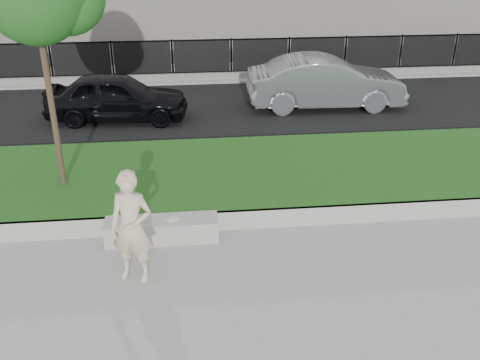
{
  "coord_description": "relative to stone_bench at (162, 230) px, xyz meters",
  "views": [
    {
      "loc": [
        -0.22,
        -8.02,
        5.45
      ],
      "look_at": [
        0.77,
        1.2,
        0.99
      ],
      "focal_mm": 40.0,
      "sensor_mm": 36.0,
      "label": 1
    }
  ],
  "objects": [
    {
      "name": "iron_fence",
      "position": [
        0.76,
        11.2,
        0.33
      ],
      "size": [
        32.0,
        0.3,
        1.5
      ],
      "color": "slate",
      "rests_on": "far_pavement"
    },
    {
      "name": "ground",
      "position": [
        0.76,
        -0.8,
        -0.22
      ],
      "size": [
        90.0,
        90.0,
        0.0
      ],
      "primitive_type": "plane",
      "color": "gray",
      "rests_on": "ground"
    },
    {
      "name": "book",
      "position": [
        0.21,
        -0.02,
        0.23
      ],
      "size": [
        0.27,
        0.25,
        0.02
      ],
      "primitive_type": "cube",
      "rotation": [
        0.0,
        0.0,
        0.6
      ],
      "color": "beige",
      "rests_on": "stone_bench"
    },
    {
      "name": "stone_bench",
      "position": [
        0.0,
        0.0,
        0.0
      ],
      "size": [
        2.12,
        0.53,
        0.43
      ],
      "primitive_type": "cube",
      "color": "#A09D95",
      "rests_on": "ground"
    },
    {
      "name": "car_dark",
      "position": [
        -1.47,
        6.99,
        0.54
      ],
      "size": [
        4.33,
        2.03,
        1.43
      ],
      "primitive_type": "imported",
      "rotation": [
        0.0,
        0.0,
        1.49
      ],
      "color": "black",
      "rests_on": "street"
    },
    {
      "name": "man",
      "position": [
        -0.42,
        -1.16,
        0.77
      ],
      "size": [
        0.82,
        0.65,
        1.97
      ],
      "primitive_type": "imported",
      "rotation": [
        0.0,
        0.0,
        -0.28
      ],
      "color": "beige",
      "rests_on": "ground"
    },
    {
      "name": "grass_bank",
      "position": [
        0.76,
        2.2,
        -0.02
      ],
      "size": [
        34.0,
        4.0,
        0.4
      ],
      "primitive_type": "cube",
      "color": "#0D3611",
      "rests_on": "ground"
    },
    {
      "name": "far_pavement",
      "position": [
        0.76,
        12.2,
        -0.16
      ],
      "size": [
        34.0,
        3.0,
        0.12
      ],
      "primitive_type": "cube",
      "color": "gray",
      "rests_on": "ground"
    },
    {
      "name": "grass_kerb",
      "position": [
        0.76,
        0.24,
        -0.02
      ],
      "size": [
        34.0,
        0.08,
        0.4
      ],
      "primitive_type": "cube",
      "color": "#A09D95",
      "rests_on": "ground"
    },
    {
      "name": "street",
      "position": [
        0.76,
        7.7,
        -0.2
      ],
      "size": [
        34.0,
        7.0,
        0.04
      ],
      "primitive_type": "cube",
      "color": "black",
      "rests_on": "ground"
    },
    {
      "name": "car_silver",
      "position": [
        5.07,
        7.57,
        0.64
      ],
      "size": [
        5.0,
        1.86,
        1.63
      ],
      "primitive_type": "imported",
      "rotation": [
        0.0,
        0.0,
        1.54
      ],
      "color": "gray",
      "rests_on": "street"
    }
  ]
}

